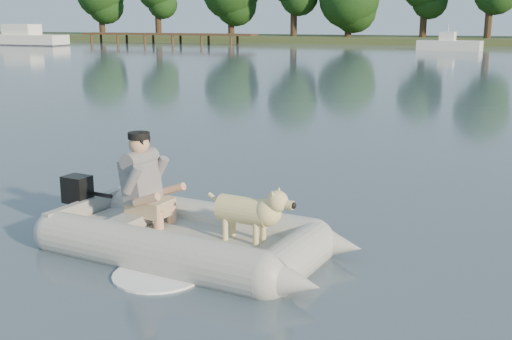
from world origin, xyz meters
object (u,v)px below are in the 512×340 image
(dog, at_px, (244,215))
(motorboat, at_px, (450,38))
(dinghy, at_px, (190,201))
(dock, at_px, (167,39))
(man, at_px, (142,177))
(cabin_cruiser, at_px, (30,35))

(dog, xyz_separation_m, motorboat, (0.43, 47.69, 0.44))
(dinghy, relative_size, dog, 4.99)
(dock, relative_size, motorboat, 3.56)
(man, bearing_deg, dog, 0.00)
(dinghy, bearing_deg, dog, 4.57)
(dinghy, xyz_separation_m, man, (-0.70, 0.18, 0.19))
(dinghy, height_order, motorboat, motorboat)
(dinghy, bearing_deg, man, 175.76)
(dock, distance_m, dinghy, 57.60)
(dock, bearing_deg, dinghy, -63.58)
(dinghy, height_order, man, man)
(cabin_cruiser, xyz_separation_m, motorboat, (37.53, 2.87, 0.00))
(dog, bearing_deg, man, -180.00)
(dog, distance_m, cabin_cruiser, 58.19)
(dinghy, relative_size, man, 4.32)
(dog, relative_size, cabin_cruiser, 0.13)
(dog, bearing_deg, cabin_cruiser, 139.38)
(dock, distance_m, man, 57.13)
(dock, relative_size, cabin_cruiser, 2.43)
(dock, bearing_deg, dog, -63.01)
(dinghy, height_order, cabin_cruiser, cabin_cruiser)
(dinghy, xyz_separation_m, dog, (0.67, -0.06, -0.08))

